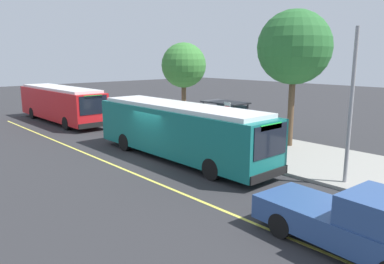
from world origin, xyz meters
name	(u,v)px	position (x,y,z in m)	size (l,w,h in m)	color
ground_plane	(152,158)	(0.00, 0.00, 0.00)	(120.00, 120.00, 0.00)	#2B2B2D
sidewalk_curb	(227,140)	(0.00, 6.00, 0.07)	(44.00, 6.40, 0.15)	gray
lane_stripe_center	(116,166)	(0.00, -2.20, 0.00)	(36.00, 0.14, 0.01)	#E0D64C
transit_bus_main	(179,129)	(1.10, 1.01, 1.62)	(11.76, 2.63, 2.95)	#146B66
transit_bus_second	(61,103)	(-14.38, 1.07, 1.62)	(11.61, 2.69, 2.95)	red
pickup_truck	(357,224)	(11.76, -1.58, 0.86)	(5.52, 2.34, 1.85)	#2D4C84
bus_shelter	(225,112)	(-0.16, 5.85, 1.92)	(2.90, 1.60, 2.48)	#333338
waiting_bench	(227,132)	(-0.04, 6.01, 0.63)	(1.60, 0.48, 0.95)	brown
route_sign_post	(227,120)	(2.08, 3.67, 1.96)	(0.44, 0.08, 2.80)	#333338
street_tree_near_shelter	(294,48)	(3.60, 7.55, 5.89)	(4.25, 4.25, 7.89)	brown
street_tree_upstreet	(184,66)	(-5.85, 7.32, 4.74)	(3.41, 3.41, 6.33)	brown
utility_pole	(351,107)	(8.97, 3.58, 3.35)	(0.16, 0.16, 6.40)	gray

